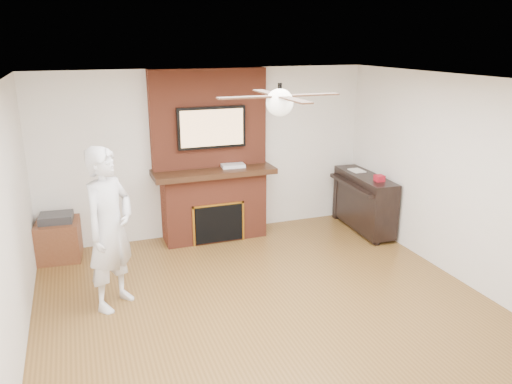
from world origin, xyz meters
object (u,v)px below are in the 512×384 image
object	(u,v)px
fireplace	(212,173)
side_table	(59,238)
person	(110,229)
piano	(364,201)

from	to	relation	value
fireplace	side_table	distance (m)	2.31
person	side_table	bearing A→B (deg)	65.62
fireplace	piano	world-z (taller)	fireplace
fireplace	person	bearing A→B (deg)	-134.49
person	piano	xyz separation A→B (m)	(3.88, 1.07, -0.44)
person	piano	world-z (taller)	person
fireplace	person	xyz separation A→B (m)	(-1.59, -1.62, -0.08)
person	piano	bearing A→B (deg)	-30.21
side_table	piano	bearing A→B (deg)	-0.71
side_table	piano	size ratio (longest dim) A/B	0.46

